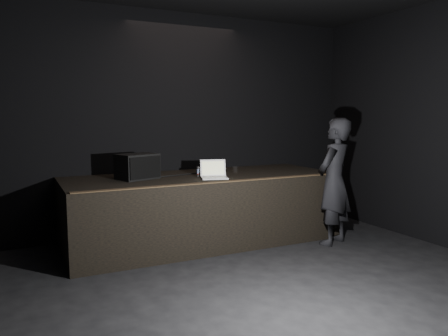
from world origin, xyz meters
TOP-DOWN VIEW (x-y plane):
  - ground at (0.00, 0.00)m, footprint 7.00×7.00m
  - room_walls at (0.00, 0.00)m, footprint 6.10×7.10m
  - stage_riser at (0.00, 2.73)m, footprint 4.00×1.50m
  - riser_lip at (0.00, 2.02)m, footprint 3.92×0.10m
  - stage_monitor at (-0.96, 2.79)m, footprint 0.62×0.54m
  - cable at (-0.45, 2.83)m, footprint 0.92×0.22m
  - laptop at (0.04, 2.43)m, footprint 0.44×0.42m
  - beer_can at (-0.09, 2.65)m, footprint 0.06×0.06m
  - plastic_cup at (0.59, 2.81)m, footprint 0.08×0.08m
  - wii_remote at (-0.01, 2.32)m, footprint 0.10×0.13m
  - person at (1.68, 1.78)m, footprint 0.80×0.68m

SIDE VIEW (x-z plane):
  - ground at x=0.00m, z-range 0.00..0.00m
  - stage_riser at x=0.00m, z-range 0.00..1.00m
  - person at x=1.68m, z-range 0.00..1.85m
  - riser_lip at x=0.00m, z-range 1.00..1.01m
  - cable at x=-0.45m, z-range 1.00..1.02m
  - wii_remote at x=-0.01m, z-range 1.00..1.03m
  - plastic_cup at x=0.59m, z-range 1.00..1.10m
  - laptop at x=0.04m, z-range 0.94..1.19m
  - beer_can at x=-0.09m, z-range 1.00..1.15m
  - stage_monitor at x=-0.96m, z-range 1.00..1.35m
  - room_walls at x=0.00m, z-range 0.26..3.78m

